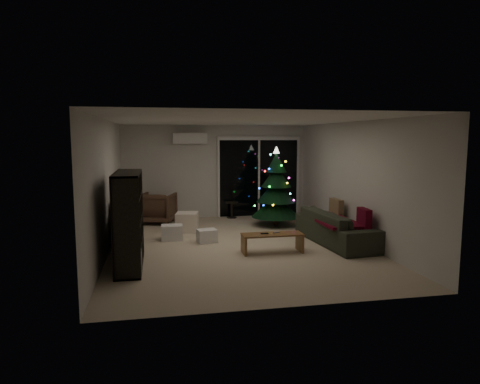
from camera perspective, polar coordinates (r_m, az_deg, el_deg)
The scene contains 18 objects.
room at distance 10.05m, azimuth 0.69°, elevation 0.69°, with size 6.50×7.51×2.60m.
bookshelf at distance 7.42m, azimuth -16.11°, elevation -3.62°, with size 0.40×1.59×1.59m, color black, non-canonical shape.
media_cabinet at distance 8.78m, azimuth -15.27°, elevation -4.68°, with size 0.46×1.23×0.77m, color black.
stereo at distance 8.70m, azimuth -15.37°, elevation -1.66°, with size 0.39×0.46×0.16m, color black.
armchair at distance 11.09m, azimuth -10.94°, elevation -2.10°, with size 0.83×0.85×0.78m, color brown.
ottoman at distance 10.02m, azimuth -7.07°, elevation -3.99°, with size 0.49×0.49×0.44m, color silver.
cardboard_box_a at distance 9.25m, azimuth -9.06°, elevation -5.35°, with size 0.45×0.34×0.32m, color white.
cardboard_box_b at distance 8.95m, azimuth -4.43°, elevation -5.86°, with size 0.39×0.29×0.27m, color white.
side_table at distance 11.61m, azimuth -1.10°, elevation -2.38°, with size 0.36×0.36×0.44m, color black.
floor_lamp at distance 11.77m, azimuth -9.79°, elevation 0.60°, with size 0.26×0.26×1.65m, color black.
sofa at distance 9.05m, azimuth 12.86°, elevation -4.59°, with size 2.28×0.89×0.67m, color #373F2D.
sofa_throw at distance 8.98m, azimuth 12.30°, elevation -3.70°, with size 0.71×1.64×0.05m, color #560B19.
cushion_a at distance 9.69m, azimuth 12.70°, elevation -2.20°, with size 0.13×0.44×0.44m, color #9C835B.
cushion_b at distance 8.53m, azimuth 16.21°, elevation -3.57°, with size 0.13×0.44×0.44m, color #560B19.
coffee_table at distance 8.16m, azimuth 4.31°, elevation -6.80°, with size 1.15×0.40×0.37m, color brown, non-canonical shape.
remote_a at distance 8.08m, azimuth 3.29°, elevation -5.54°, with size 0.14×0.04×0.02m, color black.
remote_b at distance 8.19m, azimuth 4.91°, elevation -5.38°, with size 0.13×0.04×0.02m, color slate.
christmas_tree at distance 10.54m, azimuth 4.84°, elevation 0.75°, with size 1.21×1.21×1.95m, color black.
Camera 1 is at (-1.57, -8.28, 2.15)m, focal length 32.00 mm.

